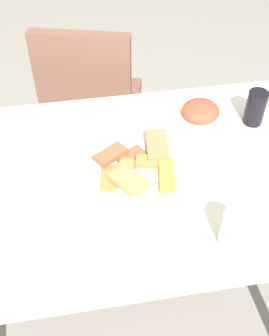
{
  "coord_description": "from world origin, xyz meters",
  "views": [
    {
      "loc": [
        -0.13,
        -0.88,
        1.7
      ],
      "look_at": [
        0.01,
        -0.0,
        0.77
      ],
      "focal_mm": 45.84,
      "sensor_mm": 36.0,
      "label": 1
    }
  ],
  "objects_px": {
    "salad_plate_greens": "(200,113)",
    "paper_napkin": "(267,200)",
    "dining_table": "(130,193)",
    "pide_platter": "(140,171)",
    "drinking_glass": "(234,230)",
    "spoon": "(265,194)",
    "soda_can": "(255,108)",
    "dining_chair": "(91,100)"
  },
  "relations": [
    {
      "from": "pide_platter",
      "to": "salad_plate_greens",
      "type": "bearing_deg",
      "value": 42.79
    },
    {
      "from": "soda_can",
      "to": "dining_chair",
      "type": "bearing_deg",
      "value": 133.54
    },
    {
      "from": "dining_table",
      "to": "soda_can",
      "type": "bearing_deg",
      "value": 21.31
    },
    {
      "from": "dining_chair",
      "to": "paper_napkin",
      "type": "xyz_separation_m",
      "value": [
        0.44,
        -0.89,
        0.25
      ]
    },
    {
      "from": "soda_can",
      "to": "spoon",
      "type": "height_order",
      "value": "soda_can"
    },
    {
      "from": "dining_chair",
      "to": "salad_plate_greens",
      "type": "relative_size",
      "value": 3.92
    },
    {
      "from": "soda_can",
      "to": "salad_plate_greens",
      "type": "bearing_deg",
      "value": 162.61
    },
    {
      "from": "dining_table",
      "to": "drinking_glass",
      "type": "distance_m",
      "value": 0.39
    },
    {
      "from": "salad_plate_greens",
      "to": "dining_chair",
      "type": "bearing_deg",
      "value": 125.28
    },
    {
      "from": "dining_chair",
      "to": "drinking_glass",
      "type": "distance_m",
      "value": 1.1
    },
    {
      "from": "pide_platter",
      "to": "drinking_glass",
      "type": "height_order",
      "value": "drinking_glass"
    },
    {
      "from": "dining_table",
      "to": "spoon",
      "type": "height_order",
      "value": "spoon"
    },
    {
      "from": "dining_table",
      "to": "salad_plate_greens",
      "type": "distance_m",
      "value": 0.38
    },
    {
      "from": "salad_plate_greens",
      "to": "drinking_glass",
      "type": "xyz_separation_m",
      "value": [
        -0.06,
        -0.52,
        0.04
      ]
    },
    {
      "from": "spoon",
      "to": "dining_chair",
      "type": "bearing_deg",
      "value": 103.08
    },
    {
      "from": "pide_platter",
      "to": "spoon",
      "type": "relative_size",
      "value": 1.89
    },
    {
      "from": "dining_table",
      "to": "salad_plate_greens",
      "type": "xyz_separation_m",
      "value": [
        0.28,
        0.23,
        0.1
      ]
    },
    {
      "from": "drinking_glass",
      "to": "spoon",
      "type": "relative_size",
      "value": 0.72
    },
    {
      "from": "soda_can",
      "to": "drinking_glass",
      "type": "bearing_deg",
      "value": -116.54
    },
    {
      "from": "dining_table",
      "to": "dining_chair",
      "type": "xyz_separation_m",
      "value": [
        -0.07,
        0.73,
        -0.17
      ]
    },
    {
      "from": "spoon",
      "to": "paper_napkin",
      "type": "bearing_deg",
      "value": -103.68
    },
    {
      "from": "dining_chair",
      "to": "soda_can",
      "type": "height_order",
      "value": "dining_chair"
    },
    {
      "from": "dining_chair",
      "to": "soda_can",
      "type": "distance_m",
      "value": 0.82
    },
    {
      "from": "drinking_glass",
      "to": "spoon",
      "type": "height_order",
      "value": "drinking_glass"
    },
    {
      "from": "spoon",
      "to": "soda_can",
      "type": "bearing_deg",
      "value": 62.18
    },
    {
      "from": "drinking_glass",
      "to": "spoon",
      "type": "bearing_deg",
      "value": 43.07
    },
    {
      "from": "dining_table",
      "to": "spoon",
      "type": "bearing_deg",
      "value": -21.51
    },
    {
      "from": "pide_platter",
      "to": "spoon",
      "type": "height_order",
      "value": "pide_platter"
    },
    {
      "from": "salad_plate_greens",
      "to": "paper_napkin",
      "type": "distance_m",
      "value": 0.41
    },
    {
      "from": "dining_table",
      "to": "pide_platter",
      "type": "xyz_separation_m",
      "value": [
        0.03,
        -0.0,
        0.1
      ]
    },
    {
      "from": "dining_chair",
      "to": "spoon",
      "type": "relative_size",
      "value": 5.52
    },
    {
      "from": "pide_platter",
      "to": "soda_can",
      "type": "relative_size",
      "value": 2.48
    },
    {
      "from": "paper_napkin",
      "to": "soda_can",
      "type": "bearing_deg",
      "value": 76.58
    },
    {
      "from": "drinking_glass",
      "to": "paper_napkin",
      "type": "distance_m",
      "value": 0.2
    },
    {
      "from": "dining_chair",
      "to": "soda_can",
      "type": "relative_size",
      "value": 7.25
    },
    {
      "from": "salad_plate_greens",
      "to": "spoon",
      "type": "height_order",
      "value": "salad_plate_greens"
    },
    {
      "from": "paper_napkin",
      "to": "dining_table",
      "type": "bearing_deg",
      "value": 156.13
    },
    {
      "from": "salad_plate_greens",
      "to": "soda_can",
      "type": "bearing_deg",
      "value": -17.39
    },
    {
      "from": "soda_can",
      "to": "paper_napkin",
      "type": "bearing_deg",
      "value": -103.42
    },
    {
      "from": "spoon",
      "to": "pide_platter",
      "type": "bearing_deg",
      "value": 143.25
    },
    {
      "from": "salad_plate_greens",
      "to": "paper_napkin",
      "type": "xyz_separation_m",
      "value": [
        0.09,
        -0.4,
        -0.02
      ]
    },
    {
      "from": "dining_table",
      "to": "salad_plate_greens",
      "type": "bearing_deg",
      "value": 39.24
    }
  ]
}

